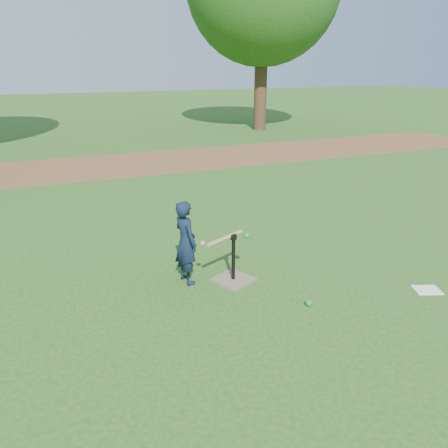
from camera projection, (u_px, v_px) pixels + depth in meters
name	position (u px, v px, depth m)	size (l,w,h in m)	color
ground	(231.00, 291.00, 5.22)	(80.00, 80.00, 0.00)	#285116
dirt_strip	(120.00, 165.00, 11.71)	(24.00, 3.00, 0.01)	brown
child	(186.00, 242.00, 5.27)	(0.38, 0.25, 1.05)	#101C32
wiffle_ball_ground	(309.00, 303.00, 4.88)	(0.08, 0.08, 0.08)	#0D9333
clipboard	(427.00, 290.00, 5.22)	(0.30, 0.23, 0.01)	white
batting_tee	(233.00, 272.00, 5.43)	(0.57, 0.57, 0.61)	#826A52
swing_action	(227.00, 238.00, 5.21)	(0.65, 0.30, 0.08)	tan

